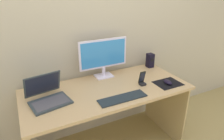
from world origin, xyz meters
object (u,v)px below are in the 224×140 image
(monitor, at_px, (103,56))
(speaker_right, at_px, (150,60))
(mouse, at_px, (168,82))
(fishbowl, at_px, (45,82))
(phone_in_dock, at_px, (142,80))
(keyboard_external, at_px, (123,98))
(laptop, at_px, (48,96))

(monitor, distance_m, speaker_right, 0.61)
(speaker_right, height_order, mouse, speaker_right)
(speaker_right, distance_m, fishbowl, 1.19)
(fishbowl, xyz_separation_m, phone_in_dock, (0.85, -0.32, -0.02))
(keyboard_external, bearing_deg, monitor, 85.28)
(monitor, bearing_deg, laptop, -159.08)
(fishbowl, bearing_deg, keyboard_external, -39.94)
(keyboard_external, relative_size, phone_in_dock, 3.09)
(monitor, bearing_deg, mouse, -42.37)
(laptop, distance_m, phone_in_dock, 0.87)
(phone_in_dock, bearing_deg, mouse, -24.00)
(mouse, bearing_deg, phone_in_dock, 160.93)
(speaker_right, relative_size, keyboard_external, 0.38)
(monitor, distance_m, fishbowl, 0.62)
(fishbowl, relative_size, keyboard_external, 0.36)
(phone_in_dock, bearing_deg, fishbowl, 159.16)
(monitor, xyz_separation_m, mouse, (0.48, -0.44, -0.20))
(fishbowl, relative_size, phone_in_dock, 1.11)
(laptop, xyz_separation_m, keyboard_external, (0.57, -0.24, -0.04))
(phone_in_dock, bearing_deg, keyboard_external, -154.37)
(laptop, bearing_deg, phone_in_dock, -6.78)
(keyboard_external, bearing_deg, speaker_right, 37.37)
(monitor, height_order, fishbowl, monitor)
(laptop, relative_size, phone_in_dock, 2.56)
(mouse, bearing_deg, speaker_right, 80.81)
(speaker_right, xyz_separation_m, mouse, (-0.11, -0.44, -0.06))
(speaker_right, bearing_deg, laptop, -169.01)
(fishbowl, distance_m, mouse, 1.16)
(speaker_right, xyz_separation_m, keyboard_external, (-0.63, -0.48, -0.08))
(monitor, bearing_deg, fishbowl, -178.70)
(monitor, relative_size, phone_in_dock, 3.72)
(monitor, relative_size, speaker_right, 3.19)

